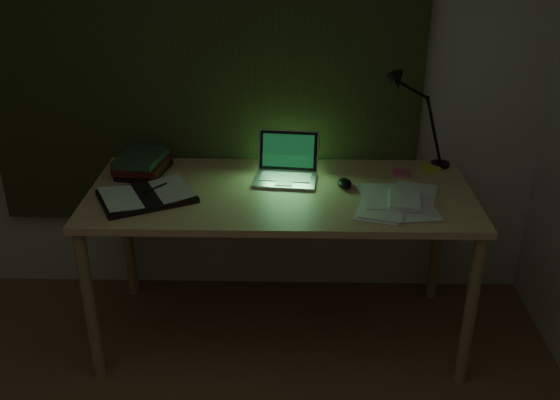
# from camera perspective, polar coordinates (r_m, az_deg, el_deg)

# --- Properties ---
(wall_back) EXTENTS (3.50, 0.00, 2.50)m
(wall_back) POSITION_cam_1_polar(r_m,az_deg,el_deg) (3.21, -7.12, 11.63)
(wall_back) COLOR beige
(wall_back) RESTS_ON ground
(curtain) EXTENTS (2.20, 0.06, 2.00)m
(curtain) POSITION_cam_1_polar(r_m,az_deg,el_deg) (3.13, -7.42, 14.99)
(curtain) COLOR #282F17
(curtain) RESTS_ON wall_back
(desk) EXTENTS (1.78, 0.78, 0.81)m
(desk) POSITION_cam_1_polar(r_m,az_deg,el_deg) (3.08, 0.05, -5.98)
(desk) COLOR tan
(desk) RESTS_ON floor
(laptop) EXTENTS (0.32, 0.36, 0.21)m
(laptop) POSITION_cam_1_polar(r_m,az_deg,el_deg) (2.94, 0.49, 3.58)
(laptop) COLOR silver
(laptop) RESTS_ON desk
(open_textbook) EXTENTS (0.49, 0.44, 0.03)m
(open_textbook) POSITION_cam_1_polar(r_m,az_deg,el_deg) (2.86, -12.09, 0.42)
(open_textbook) COLOR silver
(open_textbook) RESTS_ON desk
(book_stack) EXTENTS (0.27, 0.31, 0.11)m
(book_stack) POSITION_cam_1_polar(r_m,az_deg,el_deg) (3.13, -12.37, 3.32)
(book_stack) COLOR silver
(book_stack) RESTS_ON desk
(loose_papers) EXTENTS (0.36, 0.37, 0.02)m
(loose_papers) POSITION_cam_1_polar(r_m,az_deg,el_deg) (2.84, 10.40, 0.16)
(loose_papers) COLOR silver
(loose_papers) RESTS_ON desk
(mouse) EXTENTS (0.07, 0.11, 0.04)m
(mouse) POSITION_cam_1_polar(r_m,az_deg,el_deg) (2.93, 5.91, 1.52)
(mouse) COLOR black
(mouse) RESTS_ON desk
(sticky_yellow) EXTENTS (0.10, 0.10, 0.02)m
(sticky_yellow) POSITION_cam_1_polar(r_m,az_deg,el_deg) (3.20, 13.63, 2.86)
(sticky_yellow) COLOR gold
(sticky_yellow) RESTS_ON desk
(sticky_pink) EXTENTS (0.09, 0.09, 0.02)m
(sticky_pink) POSITION_cam_1_polar(r_m,az_deg,el_deg) (3.11, 11.04, 2.45)
(sticky_pink) COLOR #D55288
(sticky_pink) RESTS_ON desk
(desk_lamp) EXTENTS (0.34, 0.27, 0.51)m
(desk_lamp) POSITION_cam_1_polar(r_m,az_deg,el_deg) (3.17, 14.89, 7.25)
(desk_lamp) COLOR black
(desk_lamp) RESTS_ON desk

